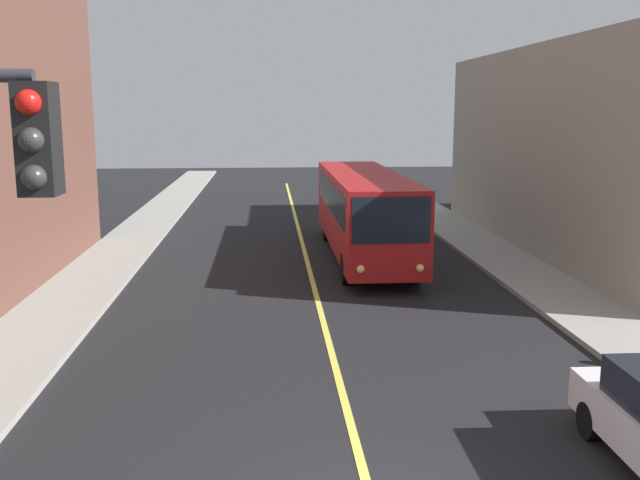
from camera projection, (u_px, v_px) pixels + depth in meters
sidewalk_left at (49, 320)px, 18.60m from camera, size 2.50×90.00×0.15m
sidewalk_right at (580, 308)px, 19.66m from camera, size 2.50×90.00×0.15m
lane_stripe_center at (311, 274)px, 24.05m from camera, size 0.16×60.00×0.01m
city_bus at (364, 210)px, 26.61m from camera, size 2.59×12.16×3.20m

